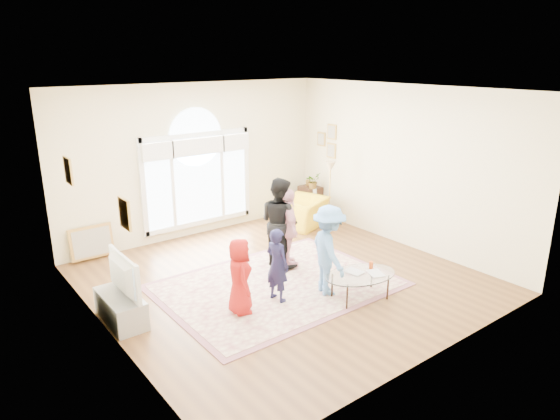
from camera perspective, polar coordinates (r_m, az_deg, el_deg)
ground at (r=8.73m, az=0.40°, el=-7.91°), size 6.00×6.00×0.00m
room_shell at (r=10.51m, az=-9.09°, el=5.27°), size 6.00×6.00×6.00m
area_rug at (r=8.50m, az=-0.33°, el=-8.56°), size 3.60×2.60×0.02m
rug_border at (r=8.50m, az=-0.33°, el=-8.59°), size 3.80×2.80×0.01m
tv_console at (r=7.71m, az=-17.73°, el=-10.66°), size 0.45×1.00×0.42m
television at (r=7.49m, az=-18.03°, el=-7.19°), size 0.17×1.04×0.60m
coffee_table at (r=8.02m, az=9.18°, el=-7.36°), size 1.33×1.00×0.54m
armchair at (r=11.21m, az=2.67°, el=-0.31°), size 1.28×1.21×0.66m
side_cabinet at (r=12.10m, az=3.48°, el=1.10°), size 0.40×0.50×0.70m
floor_lamp at (r=10.97m, az=5.77°, el=4.38°), size 0.26×0.26×1.51m
plant_pedestal at (r=11.92m, az=3.72°, el=0.85°), size 0.20×0.20×0.70m
potted_plant at (r=11.78m, az=3.77°, el=3.35°), size 0.39×0.36×0.37m
leaning_picture at (r=10.18m, az=-20.53°, el=-5.29°), size 0.80×0.14×0.62m
child_red at (r=7.44m, az=-4.63°, el=-7.54°), size 0.54×0.66×1.16m
child_navy at (r=7.76m, az=-0.32°, el=-6.28°), size 0.35×0.47×1.18m
child_black at (r=8.99m, az=-0.04°, el=-1.37°), size 0.72×0.87×1.64m
child_pink at (r=8.97m, az=0.94°, el=-2.07°), size 0.62×0.92×1.45m
child_blue at (r=7.97m, az=5.59°, el=-4.60°), size 0.83×1.08×1.47m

